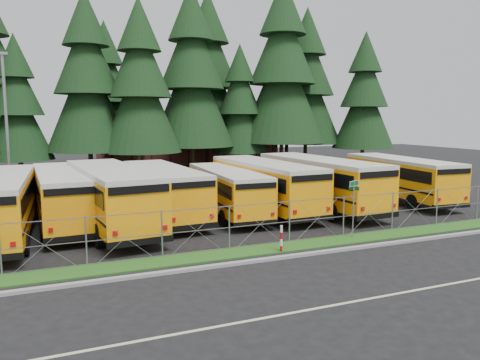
% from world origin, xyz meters
% --- Properties ---
extents(ground, '(120.00, 120.00, 0.00)m').
position_xyz_m(ground, '(0.00, 0.00, 0.00)').
color(ground, black).
rests_on(ground, ground).
extents(curb, '(50.00, 0.25, 0.12)m').
position_xyz_m(curb, '(0.00, -3.10, 0.06)').
color(curb, gray).
rests_on(curb, ground).
extents(grass_verge, '(50.00, 1.40, 0.06)m').
position_xyz_m(grass_verge, '(0.00, -1.70, 0.03)').
color(grass_verge, '#1C4F16').
rests_on(grass_verge, ground).
extents(road_lane_line, '(50.00, 0.12, 0.01)m').
position_xyz_m(road_lane_line, '(0.00, -8.00, 0.01)').
color(road_lane_line, beige).
rests_on(road_lane_line, ground).
extents(chainlink_fence, '(44.00, 0.10, 2.00)m').
position_xyz_m(chainlink_fence, '(0.00, -1.00, 1.00)').
color(chainlink_fence, gray).
rests_on(chainlink_fence, ground).
extents(brick_building, '(22.00, 10.00, 6.00)m').
position_xyz_m(brick_building, '(6.00, 40.00, 3.00)').
color(brick_building, brown).
rests_on(brick_building, ground).
extents(bus_0, '(3.26, 12.00, 3.12)m').
position_xyz_m(bus_0, '(-13.40, 4.90, 1.56)').
color(bus_0, '#FF9808').
rests_on(bus_0, ground).
extents(bus_1, '(3.23, 11.63, 3.02)m').
position_xyz_m(bus_1, '(-10.50, 6.72, 1.51)').
color(bus_1, '#FF9808').
rests_on(bus_1, ground).
extents(bus_2, '(4.05, 12.58, 3.24)m').
position_xyz_m(bus_2, '(-8.31, 5.19, 1.62)').
color(bus_2, '#FF9808').
rests_on(bus_2, ground).
extents(bus_3, '(3.27, 11.49, 2.98)m').
position_xyz_m(bus_3, '(-5.18, 6.68, 1.49)').
color(bus_3, '#FF9808').
rests_on(bus_3, ground).
extents(bus_4, '(2.97, 10.60, 2.75)m').
position_xyz_m(bus_4, '(-1.48, 6.00, 1.38)').
color(bus_4, '#FF9808').
rests_on(bus_4, ground).
extents(bus_5, '(3.35, 12.02, 3.12)m').
position_xyz_m(bus_5, '(0.94, 6.09, 1.56)').
color(bus_5, '#FF9808').
rests_on(bus_5, ground).
extents(bus_6, '(3.58, 12.53, 3.25)m').
position_xyz_m(bus_6, '(4.42, 5.47, 1.62)').
color(bus_6, '#FF9808').
rests_on(bus_6, ground).
extents(bus_east, '(3.61, 11.67, 3.01)m').
position_xyz_m(bus_east, '(11.19, 5.82, 1.51)').
color(bus_east, '#FF9808').
rests_on(bus_east, ground).
extents(street_sign, '(0.77, 0.51, 2.81)m').
position_xyz_m(street_sign, '(2.21, -1.48, 2.03)').
color(street_sign, gray).
rests_on(street_sign, ground).
extents(striped_bollard, '(0.11, 0.11, 1.20)m').
position_xyz_m(striped_bollard, '(-2.11, -2.30, 0.60)').
color(striped_bollard, '#B20C0C').
rests_on(striped_bollard, ground).
extents(light_standard, '(0.70, 0.35, 10.14)m').
position_xyz_m(light_standard, '(-13.61, 16.28, 5.50)').
color(light_standard, gray).
rests_on(light_standard, ground).
extents(conifer_2, '(5.95, 5.95, 13.17)m').
position_xyz_m(conifer_2, '(-13.35, 27.12, 6.58)').
color(conifer_2, black).
rests_on(conifer_2, ground).
extents(conifer_3, '(7.92, 7.92, 17.51)m').
position_xyz_m(conifer_3, '(-7.26, 26.95, 8.75)').
color(conifer_3, black).
rests_on(conifer_3, ground).
extents(conifer_4, '(7.61, 7.61, 16.82)m').
position_xyz_m(conifer_4, '(-2.73, 24.93, 8.41)').
color(conifer_4, black).
rests_on(conifer_4, ground).
extents(conifer_5, '(8.61, 8.61, 19.03)m').
position_xyz_m(conifer_5, '(2.89, 26.94, 9.52)').
color(conifer_5, black).
rests_on(conifer_5, ground).
extents(conifer_6, '(6.10, 6.10, 13.49)m').
position_xyz_m(conifer_6, '(8.28, 27.10, 6.74)').
color(conifer_6, black).
rests_on(conifer_6, ground).
extents(conifer_7, '(9.30, 9.30, 20.56)m').
position_xyz_m(conifer_7, '(12.79, 26.00, 10.28)').
color(conifer_7, black).
rests_on(conifer_7, ground).
extents(conifer_8, '(8.30, 8.30, 18.36)m').
position_xyz_m(conifer_8, '(17.42, 28.70, 9.18)').
color(conifer_8, black).
rests_on(conifer_8, ground).
extents(conifer_9, '(6.93, 6.93, 15.33)m').
position_xyz_m(conifer_9, '(22.44, 24.39, 7.66)').
color(conifer_9, black).
rests_on(conifer_9, ground).
extents(conifer_11, '(7.46, 7.46, 16.50)m').
position_xyz_m(conifer_11, '(-4.54, 35.71, 8.25)').
color(conifer_11, black).
rests_on(conifer_11, ground).
extents(conifer_12, '(9.11, 9.11, 20.14)m').
position_xyz_m(conifer_12, '(6.67, 32.77, 10.07)').
color(conifer_12, black).
rests_on(conifer_12, ground).
extents(conifer_13, '(7.96, 7.96, 17.59)m').
position_xyz_m(conifer_13, '(16.43, 31.53, 8.80)').
color(conifer_13, black).
rests_on(conifer_13, ground).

